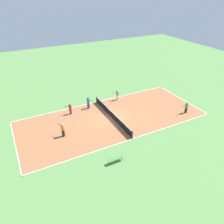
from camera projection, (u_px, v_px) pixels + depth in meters
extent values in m
plane|color=#60934C|center=(112.00, 118.00, 27.72)|extent=(80.00, 80.00, 0.00)
cube|color=#AD6B42|center=(112.00, 118.00, 27.71)|extent=(9.90, 23.29, 0.02)
cube|color=white|center=(133.00, 139.00, 23.96)|extent=(0.10, 23.29, 0.00)
cube|color=white|center=(96.00, 102.00, 31.45)|extent=(0.10, 23.29, 0.00)
cube|color=white|center=(181.00, 99.00, 32.32)|extent=(9.90, 0.10, 0.00)
cube|color=white|center=(15.00, 145.00, 23.09)|extent=(9.90, 0.10, 0.00)
cube|color=white|center=(112.00, 118.00, 27.71)|extent=(9.90, 0.10, 0.00)
cylinder|color=black|center=(132.00, 135.00, 23.79)|extent=(0.10, 0.10, 0.95)
cylinder|color=black|center=(96.00, 99.00, 31.13)|extent=(0.10, 0.10, 0.95)
cube|color=black|center=(112.00, 115.00, 27.48)|extent=(9.60, 0.03, 0.90)
cube|color=white|center=(112.00, 112.00, 27.26)|extent=(9.60, 0.04, 0.06)
cube|color=#4C8C4C|center=(115.00, 159.00, 20.65)|extent=(0.36, 1.67, 0.04)
cylinder|color=#4C4C51|center=(122.00, 158.00, 21.04)|extent=(0.08, 0.08, 0.41)
cylinder|color=#4C4C51|center=(109.00, 163.00, 20.49)|extent=(0.08, 0.08, 0.41)
cube|color=navy|center=(88.00, 105.00, 29.68)|extent=(0.32, 0.31, 0.84)
cylinder|color=blue|center=(88.00, 101.00, 29.32)|extent=(0.51, 0.51, 0.58)
sphere|color=brown|center=(88.00, 98.00, 29.11)|extent=(0.25, 0.25, 0.25)
cylinder|color=#262626|center=(90.00, 100.00, 29.13)|extent=(0.24, 0.20, 0.03)
torus|color=black|center=(92.00, 101.00, 29.04)|extent=(0.43, 0.43, 0.02)
cube|color=navy|center=(71.00, 111.00, 28.39)|extent=(0.24, 0.28, 0.76)
cylinder|color=red|center=(70.00, 107.00, 28.06)|extent=(0.42, 0.42, 0.53)
sphere|color=brown|center=(70.00, 104.00, 27.87)|extent=(0.23, 0.23, 0.23)
cylinder|color=#262626|center=(67.00, 106.00, 27.91)|extent=(0.08, 0.28, 0.03)
torus|color=black|center=(65.00, 107.00, 27.84)|extent=(0.35, 0.35, 0.02)
cube|color=black|center=(186.00, 110.00, 28.66)|extent=(0.20, 0.25, 0.75)
cylinder|color=green|center=(187.00, 106.00, 28.33)|extent=(0.36, 0.36, 0.53)
sphere|color=brown|center=(187.00, 103.00, 28.14)|extent=(0.23, 0.23, 0.23)
cylinder|color=#262626|center=(185.00, 106.00, 28.14)|extent=(0.03, 0.28, 0.03)
torus|color=black|center=(183.00, 106.00, 28.03)|extent=(0.31, 0.31, 0.02)
cube|color=white|center=(117.00, 97.00, 31.82)|extent=(0.30, 0.32, 0.80)
cylinder|color=gray|center=(117.00, 93.00, 31.47)|extent=(0.49, 0.49, 0.56)
sphere|color=tan|center=(117.00, 91.00, 31.27)|extent=(0.24, 0.24, 0.24)
cylinder|color=#262626|center=(115.00, 92.00, 31.41)|extent=(0.16, 0.26, 0.03)
torus|color=black|center=(113.00, 92.00, 31.41)|extent=(0.41, 0.41, 0.02)
cube|color=black|center=(63.00, 133.00, 24.20)|extent=(0.31, 0.28, 0.85)
cylinder|color=orange|center=(63.00, 128.00, 23.83)|extent=(0.47, 0.47, 0.59)
sphere|color=beige|center=(62.00, 124.00, 23.62)|extent=(0.25, 0.25, 0.25)
cylinder|color=#262626|center=(60.00, 125.00, 23.93)|extent=(0.27, 0.14, 0.03)
torus|color=black|center=(59.00, 125.00, 24.08)|extent=(0.40, 0.40, 0.02)
sphere|color=#CCE033|center=(28.00, 156.00, 21.59)|extent=(0.07, 0.07, 0.07)
sphere|color=#CCE033|center=(25.00, 123.00, 26.60)|extent=(0.07, 0.07, 0.07)
sphere|color=#CCE033|center=(121.00, 107.00, 29.99)|extent=(0.07, 0.07, 0.07)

